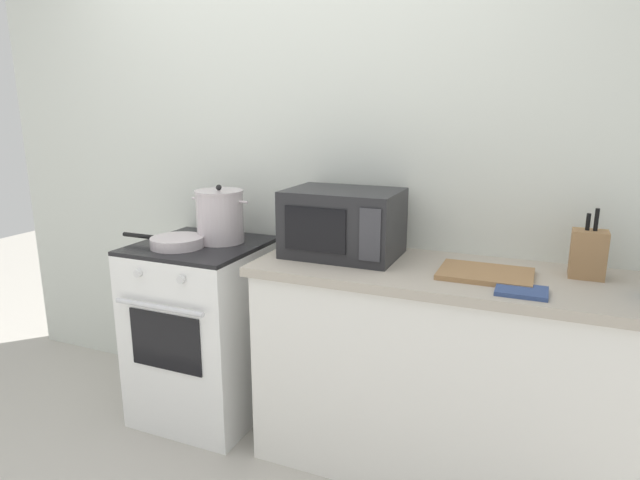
# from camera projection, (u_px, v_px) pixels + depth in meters

# --- Properties ---
(back_wall) EXTENTS (4.40, 0.10, 2.50)m
(back_wall) POSITION_uv_depth(u_px,v_px,m) (349.00, 175.00, 2.66)
(back_wall) COLOR silver
(back_wall) RESTS_ON ground_plane
(lower_cabinet_right) EXTENTS (1.64, 0.56, 0.88)m
(lower_cabinet_right) POSITION_uv_depth(u_px,v_px,m) (449.00, 378.00, 2.31)
(lower_cabinet_right) COLOR white
(lower_cabinet_right) RESTS_ON ground_plane
(countertop_right) EXTENTS (1.70, 0.60, 0.04)m
(countertop_right) POSITION_uv_depth(u_px,v_px,m) (456.00, 276.00, 2.20)
(countertop_right) COLOR #ADA393
(countertop_right) RESTS_ON lower_cabinet_right
(stove) EXTENTS (0.60, 0.64, 0.92)m
(stove) POSITION_uv_depth(u_px,v_px,m) (204.00, 330.00, 2.76)
(stove) COLOR white
(stove) RESTS_ON ground_plane
(stock_pot) EXTENTS (0.32, 0.24, 0.29)m
(stock_pot) POSITION_uv_depth(u_px,v_px,m) (220.00, 216.00, 2.65)
(stock_pot) COLOR silver
(stock_pot) RESTS_ON stove
(frying_pan) EXTENTS (0.45, 0.25, 0.05)m
(frying_pan) POSITION_uv_depth(u_px,v_px,m) (176.00, 242.00, 2.58)
(frying_pan) COLOR silver
(frying_pan) RESTS_ON stove
(microwave) EXTENTS (0.50, 0.37, 0.30)m
(microwave) POSITION_uv_depth(u_px,v_px,m) (343.00, 223.00, 2.41)
(microwave) COLOR #232326
(microwave) RESTS_ON countertop_right
(cutting_board) EXTENTS (0.36, 0.26, 0.02)m
(cutting_board) POSITION_uv_depth(u_px,v_px,m) (486.00, 274.00, 2.13)
(cutting_board) COLOR #997047
(cutting_board) RESTS_ON countertop_right
(knife_block) EXTENTS (0.13, 0.10, 0.28)m
(knife_block) POSITION_uv_depth(u_px,v_px,m) (588.00, 254.00, 2.09)
(knife_block) COLOR #997047
(knife_block) RESTS_ON countertop_right
(oven_mitt) EXTENTS (0.18, 0.14, 0.02)m
(oven_mitt) POSITION_uv_depth(u_px,v_px,m) (522.00, 291.00, 1.93)
(oven_mitt) COLOR #33477A
(oven_mitt) RESTS_ON countertop_right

